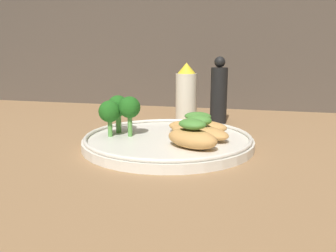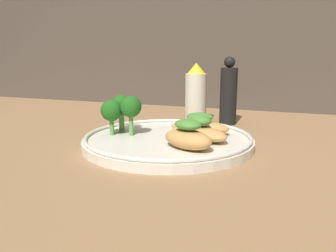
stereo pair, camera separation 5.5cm
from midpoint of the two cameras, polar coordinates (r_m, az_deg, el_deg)
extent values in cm
cube|color=#936D47|center=(55.69, -2.82, -3.96)|extent=(180.00, 180.00, 1.00)
cylinder|color=silver|center=(55.38, -2.83, -2.76)|extent=(28.55, 28.55, 1.40)
torus|color=silver|center=(55.13, -2.84, -1.76)|extent=(27.95, 27.95, 0.60)
ellipsoid|color=tan|center=(48.60, 1.02, -2.24)|extent=(9.59, 7.89, 2.88)
ellipsoid|color=#478433|center=(48.11, 1.03, 0.30)|extent=(5.46, 5.05, 1.54)
ellipsoid|color=tan|center=(54.21, 2.53, -1.08)|extent=(12.29, 9.73, 2.28)
ellipsoid|color=#478433|center=(53.78, 2.55, 1.03)|extent=(5.56, 5.18, 1.79)
ellipsoid|color=tan|center=(58.14, 2.50, -0.16)|extent=(10.43, 5.03, 2.33)
ellipsoid|color=#478433|center=(57.77, 2.51, 1.69)|extent=(4.73, 3.79, 1.47)
cylinder|color=#569942|center=(56.42, -9.41, 0.05)|extent=(0.78, 0.78, 3.74)
sphere|color=#1E5B19|center=(55.86, -9.52, 3.22)|extent=(3.68, 3.68, 3.68)
cylinder|color=#569942|center=(59.70, -11.22, 0.52)|extent=(0.97, 0.97, 3.51)
sphere|color=#1E5B19|center=(59.18, -11.34, 3.44)|extent=(3.76, 3.76, 3.76)
cylinder|color=#569942|center=(57.03, -12.78, -0.32)|extent=(0.76, 0.76, 3.04)
sphere|color=#1E5B19|center=(56.51, -12.91, 2.47)|extent=(3.70, 3.70, 3.70)
cylinder|color=beige|center=(75.50, 1.11, 4.93)|extent=(4.87, 4.87, 11.04)
cone|color=yellow|center=(74.98, 1.13, 10.05)|extent=(4.14, 4.14, 2.43)
cylinder|color=black|center=(74.04, 6.74, 5.26)|extent=(3.71, 3.71, 12.44)
sphere|color=black|center=(73.56, 6.89, 11.01)|extent=(2.41, 2.41, 2.41)
camera|label=1|loc=(0.03, -92.86, -0.61)|focal=35.00mm
camera|label=2|loc=(0.03, 87.14, 0.61)|focal=35.00mm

